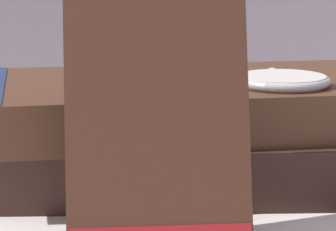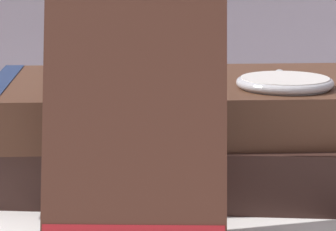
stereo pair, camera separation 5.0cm
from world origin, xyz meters
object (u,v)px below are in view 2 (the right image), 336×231
Objects in this scene: book_flat_bottom at (197,153)px; book_leaning_front at (136,86)px; book_flat_top at (185,103)px; pocket_watch at (285,83)px.

book_leaning_front is at bearing -102.80° from book_flat_bottom.
pocket_watch reaches higher than book_flat_top.
pocket_watch reaches higher than book_flat_bottom.
book_leaning_front reaches higher than book_flat_top.
pocket_watch is (0.05, -0.03, 0.05)m from book_flat_bottom.
book_leaning_front reaches higher than book_flat_bottom.
pocket_watch is (0.08, 0.08, -0.01)m from book_leaning_front.
pocket_watch is at bearing 44.62° from book_leaning_front.
book_flat_bottom is 0.07m from pocket_watch.
book_leaning_front is (-0.03, -0.10, 0.06)m from book_flat_bottom.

